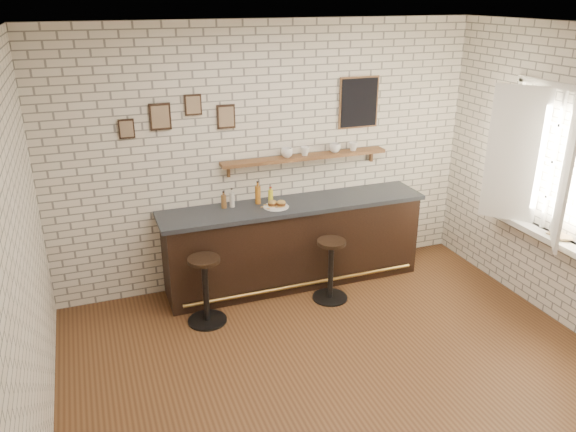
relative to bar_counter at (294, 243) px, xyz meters
name	(u,v)px	position (x,y,z in m)	size (l,w,h in m)	color
ground	(340,366)	(-0.19, -1.70, -0.51)	(5.00, 5.00, 0.00)	brown
bar_counter	(294,243)	(0.00, 0.00, 0.00)	(3.10, 0.65, 1.01)	black
sandwich_plate	(276,207)	(-0.24, -0.05, 0.51)	(0.28, 0.28, 0.01)	white
ciabatta_sandwich	(277,203)	(-0.23, -0.05, 0.55)	(0.21, 0.15, 0.07)	tan
potato_chips	(274,206)	(-0.26, -0.06, 0.52)	(0.27, 0.18, 0.00)	gold
bitters_bottle_brown	(224,201)	(-0.79, 0.13, 0.58)	(0.06, 0.06, 0.19)	brown
bitters_bottle_white	(232,199)	(-0.69, 0.13, 0.59)	(0.06, 0.06, 0.22)	beige
bitters_bottle_amber	(258,195)	(-0.39, 0.13, 0.61)	(0.06, 0.06, 0.27)	#A7621A
condiment_bottle_yellow	(271,196)	(-0.24, 0.13, 0.58)	(0.06, 0.06, 0.18)	yellow
bar_stool_left	(206,288)	(-1.18, -0.51, -0.11)	(0.43, 0.43, 0.75)	black
bar_stool_right	(331,268)	(0.24, -0.52, -0.12)	(0.40, 0.40, 0.72)	black
wall_shelf	(305,157)	(0.21, 0.20, 0.97)	(2.00, 0.18, 0.18)	brown
shelf_cup_a	(287,153)	(-0.01, 0.20, 1.05)	(0.14, 0.14, 0.11)	white
shelf_cup_b	(305,151)	(0.21, 0.20, 1.04)	(0.11, 0.11, 0.10)	white
shelf_cup_c	(335,148)	(0.59, 0.20, 1.05)	(0.13, 0.13, 0.11)	white
shelf_cup_d	(353,146)	(0.83, 0.20, 1.04)	(0.11, 0.11, 0.10)	white
back_wall_decor	(289,108)	(0.04, 0.28, 1.54)	(2.96, 0.02, 0.56)	black
window_sill	(536,231)	(2.21, -1.40, 0.39)	(0.20, 1.35, 0.06)	white
casement_window	(545,163)	(2.17, -1.40, 1.14)	(0.40, 1.30, 1.56)	white
book_lower	(555,237)	(2.19, -1.68, 0.43)	(0.17, 0.23, 0.02)	tan
book_upper	(555,235)	(2.19, -1.67, 0.45)	(0.15, 0.21, 0.02)	tan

